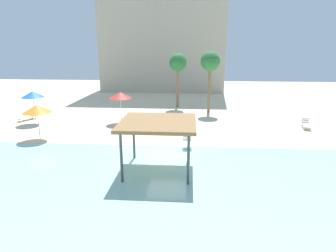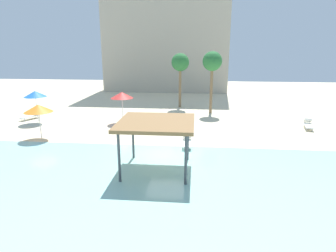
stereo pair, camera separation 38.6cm
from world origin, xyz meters
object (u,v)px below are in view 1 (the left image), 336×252
at_px(lounge_chair_0, 187,141).
at_px(palm_tree_0, 178,63).
at_px(beach_umbrella_blue_1, 33,94).
at_px(beach_umbrella_orange_2, 37,109).
at_px(palm_tree_1, 210,63).
at_px(lounge_chair_1, 306,124).
at_px(lounge_chair_2, 28,116).
at_px(beach_umbrella_red_0, 120,95).
at_px(shade_pavilion, 158,124).

distance_m(lounge_chair_0, palm_tree_0, 13.85).
xyz_separation_m(beach_umbrella_blue_1, beach_umbrella_orange_2, (2.67, -4.43, -0.30)).
xyz_separation_m(palm_tree_0, palm_tree_1, (3.25, -2.64, 0.24)).
xyz_separation_m(lounge_chair_1, lounge_chair_2, (-24.53, 0.91, 0.00)).
height_order(beach_umbrella_red_0, lounge_chair_0, beach_umbrella_red_0).
bearing_deg(lounge_chair_1, beach_umbrella_red_0, -79.25).
distance_m(lounge_chair_0, lounge_chair_1, 11.23).
height_order(beach_umbrella_orange_2, lounge_chair_1, beach_umbrella_orange_2).
bearing_deg(beach_umbrella_red_0, lounge_chair_1, -1.89).
relative_size(beach_umbrella_red_0, beach_umbrella_orange_2, 1.07).
xyz_separation_m(beach_umbrella_red_0, palm_tree_1, (7.94, 4.47, 2.57)).
bearing_deg(lounge_chair_2, beach_umbrella_blue_1, 74.79).
bearing_deg(lounge_chair_1, palm_tree_1, -110.02).
bearing_deg(shade_pavilion, beach_umbrella_blue_1, 141.84).
bearing_deg(lounge_chair_1, beach_umbrella_orange_2, -64.74).
bearing_deg(lounge_chair_0, lounge_chair_1, 117.99).
relative_size(beach_umbrella_blue_1, lounge_chair_1, 1.42).
distance_m(beach_umbrella_blue_1, beach_umbrella_orange_2, 5.18).
bearing_deg(beach_umbrella_red_0, palm_tree_1, 29.40).
bearing_deg(beach_umbrella_orange_2, lounge_chair_0, -4.35).
distance_m(lounge_chair_2, palm_tree_1, 17.86).
xyz_separation_m(lounge_chair_1, palm_tree_1, (-7.79, 4.99, 4.68)).
relative_size(lounge_chair_0, lounge_chair_1, 0.96).
xyz_separation_m(shade_pavilion, beach_umbrella_red_0, (-4.38, 10.05, -0.16)).
relative_size(shade_pavilion, lounge_chair_1, 2.00).
height_order(beach_umbrella_blue_1, lounge_chair_0, beach_umbrella_blue_1).
bearing_deg(beach_umbrella_orange_2, beach_umbrella_red_0, 46.48).
height_order(lounge_chair_0, palm_tree_1, palm_tree_1).
relative_size(shade_pavilion, palm_tree_1, 0.65).
distance_m(beach_umbrella_red_0, palm_tree_0, 8.83).
relative_size(beach_umbrella_red_0, palm_tree_1, 0.45).
distance_m(shade_pavilion, lounge_chair_1, 15.00).
bearing_deg(lounge_chair_0, lounge_chair_2, -114.22).
height_order(lounge_chair_0, lounge_chair_1, same).
height_order(shade_pavilion, beach_umbrella_red_0, shade_pavilion).
bearing_deg(lounge_chair_1, lounge_chair_2, -79.47).
distance_m(lounge_chair_1, palm_tree_1, 10.37).
bearing_deg(beach_umbrella_blue_1, beach_umbrella_orange_2, -58.99).
distance_m(shade_pavilion, palm_tree_0, 17.31).
bearing_deg(palm_tree_1, beach_umbrella_orange_2, -143.15).
xyz_separation_m(beach_umbrella_blue_1, lounge_chair_0, (13.44, -5.25, -2.21)).
xyz_separation_m(beach_umbrella_red_0, beach_umbrella_blue_1, (-7.53, -0.69, 0.10)).
distance_m(beach_umbrella_orange_2, lounge_chair_0, 10.97).
xyz_separation_m(shade_pavilion, lounge_chair_0, (1.53, 4.11, -2.27)).
relative_size(beach_umbrella_orange_2, palm_tree_0, 0.43).
relative_size(lounge_chair_1, palm_tree_0, 0.34).
height_order(beach_umbrella_blue_1, lounge_chair_1, beach_umbrella_blue_1).
xyz_separation_m(lounge_chair_0, palm_tree_0, (-1.21, 13.06, 4.44)).
bearing_deg(shade_pavilion, palm_tree_0, 88.95).
height_order(shade_pavilion, lounge_chair_0, shade_pavilion).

